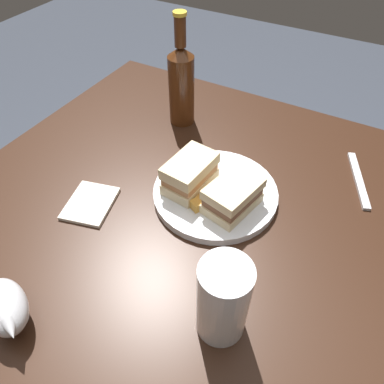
{
  "coord_description": "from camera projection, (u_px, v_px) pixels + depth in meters",
  "views": [
    {
      "loc": [
        0.41,
        0.28,
        1.31
      ],
      "look_at": [
        -0.04,
        0.03,
        0.78
      ],
      "focal_mm": 33.5,
      "sensor_mm": 36.0,
      "label": 1
    }
  ],
  "objects": [
    {
      "name": "potato_wedge_left_edge",
      "position": [
        223.0,
        204.0,
        0.72
      ],
      "size": [
        0.04,
        0.06,
        0.01
      ],
      "primitive_type": "cube",
      "rotation": [
        0.0,
        0.0,
        1.24
      ],
      "color": "gold",
      "rests_on": "plate"
    },
    {
      "name": "potato_wedge_front",
      "position": [
        208.0,
        197.0,
        0.73
      ],
      "size": [
        0.05,
        0.06,
        0.01
      ],
      "primitive_type": "cube",
      "rotation": [
        0.0,
        0.0,
        2.04
      ],
      "color": "#B77F33",
      "rests_on": "plate"
    },
    {
      "name": "potato_wedge_back",
      "position": [
        203.0,
        202.0,
        0.72
      ],
      "size": [
        0.06,
        0.04,
        0.02
      ],
      "primitive_type": "cube",
      "rotation": [
        0.0,
        0.0,
        5.82
      ],
      "color": "gold",
      "rests_on": "plate"
    },
    {
      "name": "pint_glass",
      "position": [
        222.0,
        303.0,
        0.52
      ],
      "size": [
        0.08,
        0.08,
        0.16
      ],
      "color": "white",
      "rests_on": "dining_table"
    },
    {
      "name": "plate",
      "position": [
        215.0,
        193.0,
        0.76
      ],
      "size": [
        0.26,
        0.26,
        0.02
      ],
      "primitive_type": "cylinder",
      "color": "white",
      "rests_on": "dining_table"
    },
    {
      "name": "napkin",
      "position": [
        90.0,
        203.0,
        0.75
      ],
      "size": [
        0.13,
        0.11,
        0.01
      ],
      "primitive_type": "cube",
      "rotation": [
        0.0,
        0.0,
        0.26
      ],
      "color": "silver",
      "rests_on": "dining_table"
    },
    {
      "name": "ground_plane",
      "position": [
        178.0,
        347.0,
        1.28
      ],
      "size": [
        6.0,
        6.0,
        0.0
      ],
      "primitive_type": "plane",
      "color": "#333842"
    },
    {
      "name": "potato_wedge_middle",
      "position": [
        219.0,
        202.0,
        0.72
      ],
      "size": [
        0.03,
        0.06,
        0.02
      ],
      "primitive_type": "cube",
      "rotation": [
        0.0,
        0.0,
        4.48
      ],
      "color": "gold",
      "rests_on": "plate"
    },
    {
      "name": "dining_table",
      "position": [
        175.0,
        296.0,
        1.01
      ],
      "size": [
        1.01,
        0.93,
        0.75
      ],
      "primitive_type": "cube",
      "color": "black",
      "rests_on": "ground"
    },
    {
      "name": "sandwich_half_left",
      "position": [
        190.0,
        174.0,
        0.74
      ],
      "size": [
        0.12,
        0.08,
        0.07
      ],
      "color": "beige",
      "rests_on": "plate"
    },
    {
      "name": "fork",
      "position": [
        358.0,
        179.0,
        0.8
      ],
      "size": [
        0.17,
        0.08,
        0.01
      ],
      "primitive_type": "cube",
      "rotation": [
        0.0,
        0.0,
        3.52
      ],
      "color": "silver",
      "rests_on": "dining_table"
    },
    {
      "name": "sandwich_half_right",
      "position": [
        233.0,
        196.0,
        0.7
      ],
      "size": [
        0.13,
        0.1,
        0.06
      ],
      "color": "beige",
      "rests_on": "plate"
    },
    {
      "name": "cider_bottle",
      "position": [
        181.0,
        83.0,
        0.89
      ],
      "size": [
        0.06,
        0.06,
        0.28
      ],
      "color": "#47230F",
      "rests_on": "dining_table"
    },
    {
      "name": "gravy_boat",
      "position": [
        5.0,
        308.0,
        0.55
      ],
      "size": [
        0.1,
        0.12,
        0.07
      ],
      "color": "#B7B7BC",
      "rests_on": "dining_table"
    }
  ]
}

